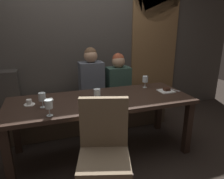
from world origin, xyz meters
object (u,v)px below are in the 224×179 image
object	(u,v)px
chair_near_side	(104,146)
diner_bearded	(118,78)
wine_glass_far_left	(97,93)
banquette_bench	(90,115)
wine_glass_near_right	(42,97)
wine_glass_end_left	(49,105)
wine_glass_center_front	(145,79)
dessert_plate	(166,90)
espresso_cup	(29,103)
fork_on_table	(174,90)
dining_table	(101,105)
diner_redhead	(91,77)

from	to	relation	value
chair_near_side	diner_bearded	distance (m)	1.58
chair_near_side	wine_glass_far_left	world-z (taller)	chair_near_side
diner_bearded	banquette_bench	bearing A→B (deg)	178.60
wine_glass_near_right	wine_glass_end_left	bearing A→B (deg)	-76.69
wine_glass_center_front	dessert_plate	xyz separation A→B (m)	(0.18, -0.26, -0.10)
diner_bearded	dessert_plate	distance (m)	0.81
banquette_bench	wine_glass_end_left	distance (m)	1.34
wine_glass_far_left	wine_glass_near_right	bearing A→B (deg)	174.85
wine_glass_far_left	espresso_cup	bearing A→B (deg)	166.48
wine_glass_far_left	dessert_plate	size ratio (longest dim) A/B	0.86
wine_glass_near_right	espresso_cup	xyz separation A→B (m)	(-0.14, 0.12, -0.09)
wine_glass_end_left	fork_on_table	xyz separation A→B (m)	(1.66, 0.32, -0.11)
wine_glass_far_left	banquette_bench	bearing A→B (deg)	84.50
dining_table	banquette_bench	distance (m)	0.82
diner_redhead	fork_on_table	bearing A→B (deg)	-35.28
chair_near_side	wine_glass_end_left	size ratio (longest dim) A/B	5.98
wine_glass_near_right	fork_on_table	xyz separation A→B (m)	(1.71, 0.07, -0.11)
chair_near_side	wine_glass_center_front	size ratio (longest dim) A/B	5.98
wine_glass_end_left	banquette_bench	bearing A→B (deg)	58.80
chair_near_side	wine_glass_center_front	distance (m)	1.37
banquette_bench	wine_glass_near_right	bearing A→B (deg)	-131.31
dining_table	wine_glass_center_front	size ratio (longest dim) A/B	13.41
wine_glass_end_left	dessert_plate	size ratio (longest dim) A/B	0.86
diner_redhead	wine_glass_near_right	distance (m)	1.06
wine_glass_center_front	diner_bearded	bearing A→B (deg)	120.27
wine_glass_center_front	wine_glass_far_left	xyz separation A→B (m)	(-0.80, -0.38, -0.00)
espresso_cup	fork_on_table	distance (m)	1.86
fork_on_table	wine_glass_end_left	bearing A→B (deg)	169.82
diner_redhead	wine_glass_far_left	bearing A→B (deg)	-98.63
dining_table	diner_bearded	size ratio (longest dim) A/B	2.99
banquette_bench	dining_table	bearing A→B (deg)	-90.00
wine_glass_end_left	wine_glass_far_left	world-z (taller)	same
wine_glass_center_front	wine_glass_near_right	bearing A→B (deg)	-166.87
dining_table	fork_on_table	world-z (taller)	fork_on_table
wine_glass_far_left	espresso_cup	size ratio (longest dim) A/B	1.37
wine_glass_near_right	diner_redhead	bearing A→B (deg)	47.26
chair_near_side	wine_glass_end_left	world-z (taller)	chair_near_side
banquette_bench	wine_glass_end_left	xyz separation A→B (m)	(-0.61, -1.01, 0.62)
dessert_plate	fork_on_table	xyz separation A→B (m)	(0.14, 0.00, -0.01)
wine_glass_far_left	wine_glass_center_front	bearing A→B (deg)	25.26
dining_table	banquette_bench	xyz separation A→B (m)	(0.00, 0.70, -0.42)
diner_redhead	fork_on_table	size ratio (longest dim) A/B	4.91
banquette_bench	espresso_cup	size ratio (longest dim) A/B	20.83
dessert_plate	wine_glass_end_left	bearing A→B (deg)	-168.31
dining_table	chair_near_side	distance (m)	0.75
dining_table	chair_near_side	world-z (taller)	chair_near_side
diner_redhead	wine_glass_near_right	bearing A→B (deg)	-132.74
dining_table	wine_glass_far_left	world-z (taller)	wine_glass_far_left
diner_redhead	wine_glass_center_front	distance (m)	0.81
wine_glass_center_front	fork_on_table	bearing A→B (deg)	-38.33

